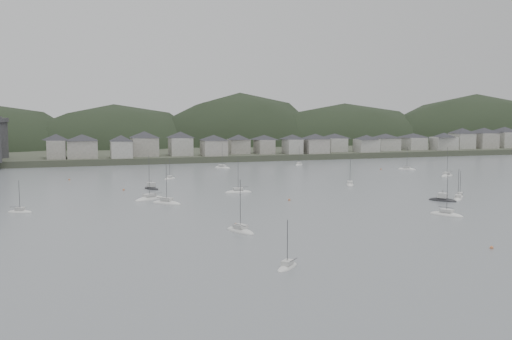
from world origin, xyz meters
name	(u,v)px	position (x,y,z in m)	size (l,w,h in m)	color
ground	(364,234)	(0.00, 0.00, 0.00)	(900.00, 900.00, 0.00)	slate
far_shore_land	(161,146)	(0.00, 295.00, 1.50)	(900.00, 250.00, 3.00)	#383D2D
forested_ridge	(174,167)	(4.83, 269.40, -11.28)	(851.55, 103.94, 102.57)	black
waterfront_town	(286,142)	(50.59, 183.34, 8.66)	(451.48, 28.46, 12.92)	gray
sailboat_lead	(447,215)	(29.32, 13.04, 0.17)	(6.54, 8.84, 11.73)	silver
moored_fleet	(229,192)	(-11.43, 66.72, 0.18)	(262.43, 176.29, 13.66)	silver
motor_launch_near	(442,200)	(42.29, 33.12, 0.29)	(7.08, 8.11, 3.90)	black
motor_launch_far	(151,188)	(-33.30, 82.80, 0.30)	(5.46, 7.54, 3.72)	black
mooring_buoys	(269,197)	(-2.33, 54.64, 0.15)	(174.37, 135.98, 0.70)	#CA7143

